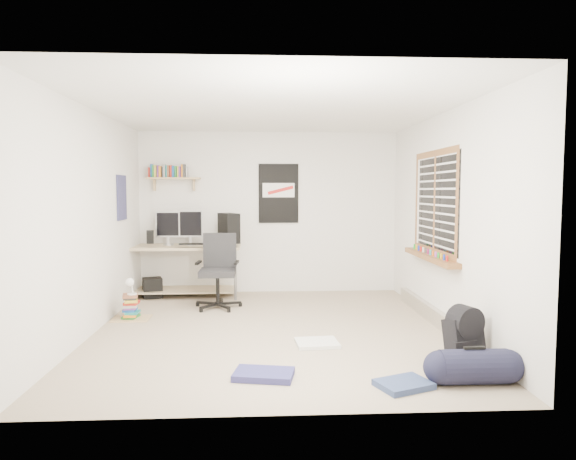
{
  "coord_description": "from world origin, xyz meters",
  "views": [
    {
      "loc": [
        -0.13,
        -5.77,
        1.59
      ],
      "look_at": [
        0.2,
        0.32,
        1.12
      ],
      "focal_mm": 32.0,
      "sensor_mm": 36.0,
      "label": 1
    }
  ],
  "objects_px": {
    "desk": "(181,272)",
    "duffel_bag": "(474,367)",
    "office_chair": "(218,272)",
    "backpack": "(464,342)",
    "book_stack": "(131,307)"
  },
  "relations": [
    {
      "from": "desk",
      "to": "duffel_bag",
      "type": "height_order",
      "value": "desk"
    },
    {
      "from": "office_chair",
      "to": "duffel_bag",
      "type": "bearing_deg",
      "value": -46.76
    },
    {
      "from": "office_chair",
      "to": "backpack",
      "type": "height_order",
      "value": "office_chair"
    },
    {
      "from": "duffel_bag",
      "to": "book_stack",
      "type": "distance_m",
      "value": 4.09
    },
    {
      "from": "desk",
      "to": "duffel_bag",
      "type": "bearing_deg",
      "value": -62.75
    },
    {
      "from": "desk",
      "to": "backpack",
      "type": "xyz_separation_m",
      "value": [
        3.09,
        -3.19,
        -0.16
      ]
    },
    {
      "from": "office_chair",
      "to": "book_stack",
      "type": "xyz_separation_m",
      "value": [
        -1.02,
        -0.56,
        -0.34
      ]
    },
    {
      "from": "backpack",
      "to": "duffel_bag",
      "type": "bearing_deg",
      "value": -123.34
    },
    {
      "from": "desk",
      "to": "book_stack",
      "type": "height_order",
      "value": "desk"
    },
    {
      "from": "office_chair",
      "to": "duffel_bag",
      "type": "xyz_separation_m",
      "value": [
        2.34,
        -2.88,
        -0.35
      ]
    },
    {
      "from": "office_chair",
      "to": "backpack",
      "type": "distance_m",
      "value": 3.43
    },
    {
      "from": "backpack",
      "to": "book_stack",
      "type": "xyz_separation_m",
      "value": [
        -3.49,
        1.81,
        -0.05
      ]
    },
    {
      "from": "backpack",
      "to": "book_stack",
      "type": "distance_m",
      "value": 3.93
    },
    {
      "from": "backpack",
      "to": "desk",
      "type": "bearing_deg",
      "value": 114.42
    },
    {
      "from": "office_chair",
      "to": "desk",
      "type": "bearing_deg",
      "value": 131.12
    }
  ]
}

